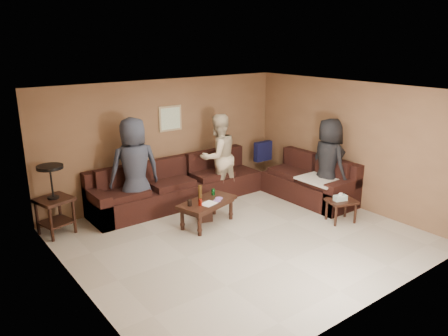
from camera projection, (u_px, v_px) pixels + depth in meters
The scene contains 10 objects.
room at pixel (244, 143), 7.00m from camera, with size 5.60×5.50×2.50m.
sectional_sofa at pixel (226, 187), 9.01m from camera, with size 4.65×2.90×0.97m.
coffee_table at pixel (207, 204), 7.91m from camera, with size 1.21×0.83×0.74m.
end_table_left at pixel (54, 199), 7.45m from camera, with size 0.67×0.67×1.24m.
side_table_right at pixel (341, 203), 8.04m from camera, with size 0.62×0.56×0.57m.
waste_bin at pixel (204, 212), 8.16m from camera, with size 0.25×0.25×0.31m, color black.
wall_art at pixel (170, 118), 8.94m from camera, with size 0.52×0.04×0.52m.
person_left at pixel (135, 169), 8.08m from camera, with size 0.94×0.61×1.92m, color #2A2E3A.
person_middle at pixel (218, 157), 9.13m from camera, with size 0.87×0.68×1.80m, color #C8B694.
person_right at pixel (328, 162), 8.73m from camera, with size 0.87×0.57×1.78m, color black.
Camera 1 is at (-4.37, -5.24, 3.30)m, focal length 35.00 mm.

